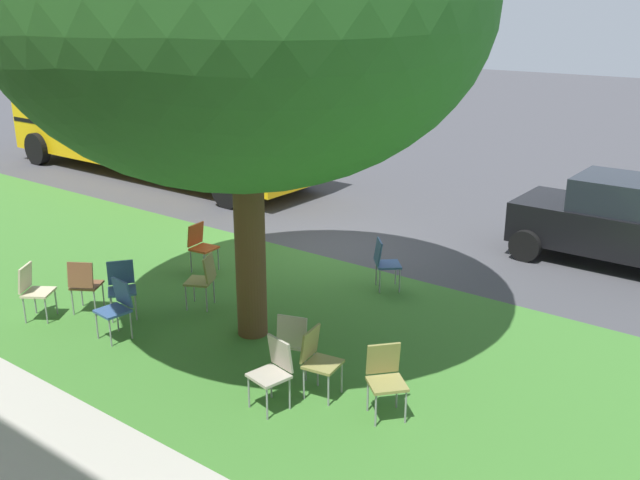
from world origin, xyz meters
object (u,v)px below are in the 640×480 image
chair_2 (295,339)px  street_tree (242,2)px  chair_6 (117,305)px  chair_10 (273,368)px  chair_7 (84,282)px  chair_5 (33,288)px  school_bus (154,113)px  parked_car (621,221)px  chair_3 (385,375)px  chair_1 (201,244)px  chair_9 (203,277)px  chair_4 (318,357)px  chair_8 (384,260)px  chair_0 (122,285)px

chair_2 → street_tree: bearing=-24.5°
chair_6 → chair_10: size_ratio=1.00×
chair_2 → chair_7: (3.87, 0.45, 0.00)m
chair_5 → chair_6: bearing=-166.9°
chair_6 → school_bus: size_ratio=0.08×
chair_6 → chair_7: bearing=-12.3°
street_tree → chair_5: (3.02, 1.64, -4.15)m
parked_car → school_bus: school_bus is taller
parked_car → school_bus: 12.52m
chair_3 → chair_5: 5.82m
chair_5 → chair_10: same height
chair_3 → parked_car: parked_car is taller
chair_1 → chair_6: size_ratio=1.00×
chair_1 → chair_10: size_ratio=1.00×
chair_2 → chair_9: bearing=-18.0°
chair_6 → school_bus: 10.55m
chair_3 → chair_7: bearing=4.0°
parked_car → street_tree: bearing=61.3°
chair_1 → chair_4: size_ratio=1.00×
chair_2 → chair_4: bearing=158.4°
street_tree → chair_2: (-1.28, 0.58, -4.15)m
chair_7 → parked_car: (-6.03, -7.34, 0.32)m
chair_2 → chair_9: same height
chair_2 → chair_8: 3.28m
chair_1 → chair_10: same height
street_tree → chair_7: size_ratio=8.03×
chair_1 → parked_car: parked_car is taller
chair_1 → chair_4: same height
chair_2 → chair_3: same height
chair_4 → chair_8: same height
street_tree → chair_5: 5.39m
chair_0 → chair_3: size_ratio=1.00×
chair_8 → parked_car: 4.64m
chair_0 → chair_8: size_ratio=1.00×
chair_5 → chair_8: (-3.64, -4.27, 0.00)m
chair_3 → chair_7: size_ratio=1.00×
chair_1 → chair_3: size_ratio=1.00×
chair_7 → chair_9: (-1.32, -1.28, 0.00)m
chair_3 → chair_4: bearing=8.1°
street_tree → chair_9: street_tree is taller
chair_6 → street_tree: bearing=-139.1°
street_tree → chair_1: street_tree is taller
street_tree → chair_8: 4.95m
street_tree → school_bus: bearing=-33.5°
chair_4 → chair_6: 3.32m
chair_8 → school_bus: school_bus is taller
chair_5 → chair_6: same height
chair_0 → chair_5: 1.33m
chair_7 → parked_car: bearing=-129.4°
chair_3 → chair_5: (5.74, 0.97, 0.00)m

